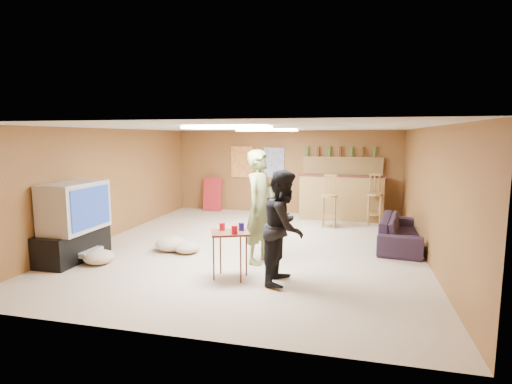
% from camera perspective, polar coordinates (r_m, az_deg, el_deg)
% --- Properties ---
extents(ground, '(7.00, 7.00, 0.00)m').
position_cam_1_polar(ground, '(7.55, -0.36, -7.74)').
color(ground, tan).
rests_on(ground, ground).
extents(ceiling, '(6.00, 7.00, 0.02)m').
position_cam_1_polar(ceiling, '(7.27, -0.38, 9.19)').
color(ceiling, silver).
rests_on(ceiling, ground).
extents(wall_back, '(6.00, 0.02, 2.20)m').
position_cam_1_polar(wall_back, '(10.74, 4.20, 2.89)').
color(wall_back, brown).
rests_on(wall_back, ground).
extents(wall_front, '(6.00, 0.02, 2.20)m').
position_cam_1_polar(wall_front, '(4.08, -12.53, -5.59)').
color(wall_front, brown).
rests_on(wall_front, ground).
extents(wall_left, '(0.02, 7.00, 2.20)m').
position_cam_1_polar(wall_left, '(8.57, -20.23, 1.14)').
color(wall_left, brown).
rests_on(wall_left, ground).
extents(wall_right, '(0.02, 7.00, 2.20)m').
position_cam_1_polar(wall_right, '(7.22, 23.41, -0.21)').
color(wall_right, brown).
rests_on(wall_right, ground).
extents(tv_stand, '(0.55, 1.30, 0.50)m').
position_cam_1_polar(tv_stand, '(7.36, -24.63, -6.88)').
color(tv_stand, black).
rests_on(tv_stand, ground).
extents(dvd_box, '(0.35, 0.50, 0.08)m').
position_cam_1_polar(dvd_box, '(7.25, -23.21, -7.82)').
color(dvd_box, '#B2B2B7').
rests_on(dvd_box, tv_stand).
extents(tv_body, '(0.60, 1.10, 0.80)m').
position_cam_1_polar(tv_body, '(7.19, -24.49, -1.91)').
color(tv_body, '#B2B2B7').
rests_on(tv_body, tv_stand).
extents(tv_screen, '(0.02, 0.95, 0.65)m').
position_cam_1_polar(tv_screen, '(7.00, -22.50, -2.05)').
color(tv_screen, navy).
rests_on(tv_screen, tv_body).
extents(bar_counter, '(2.00, 0.60, 1.10)m').
position_cam_1_polar(bar_counter, '(10.11, 12.05, -0.72)').
color(bar_counter, olive).
rests_on(bar_counter, ground).
extents(bar_lip, '(2.10, 0.12, 0.05)m').
position_cam_1_polar(bar_lip, '(9.80, 12.10, 2.25)').
color(bar_lip, '#431D15').
rests_on(bar_lip, bar_counter).
extents(bar_shelf, '(2.00, 0.18, 0.05)m').
position_cam_1_polar(bar_shelf, '(10.47, 12.28, 4.80)').
color(bar_shelf, olive).
rests_on(bar_shelf, bar_backing).
extents(bar_backing, '(2.00, 0.14, 0.60)m').
position_cam_1_polar(bar_backing, '(10.51, 12.24, 3.17)').
color(bar_backing, olive).
rests_on(bar_backing, bar_counter).
extents(poster_left, '(0.60, 0.03, 0.85)m').
position_cam_1_polar(poster_left, '(10.94, -2.05, 4.31)').
color(poster_left, '#BF3F26').
rests_on(poster_left, wall_back).
extents(poster_right, '(0.55, 0.03, 0.80)m').
position_cam_1_polar(poster_right, '(10.73, 2.59, 4.24)').
color(poster_right, '#334C99').
rests_on(poster_right, wall_back).
extents(folding_chair_stack, '(0.50, 0.26, 0.91)m').
position_cam_1_polar(folding_chair_stack, '(11.13, -6.22, -0.33)').
color(folding_chair_stack, '#B32127').
rests_on(folding_chair_stack, ground).
extents(ceiling_panel_front, '(1.20, 0.60, 0.04)m').
position_cam_1_polar(ceiling_panel_front, '(5.83, -4.03, 9.19)').
color(ceiling_panel_front, white).
rests_on(ceiling_panel_front, ceiling).
extents(ceiling_panel_back, '(1.20, 0.60, 0.04)m').
position_cam_1_polar(ceiling_panel_back, '(8.44, 1.64, 8.81)').
color(ceiling_panel_back, white).
rests_on(ceiling_panel_back, ceiling).
extents(person_olive, '(0.61, 0.77, 1.84)m').
position_cam_1_polar(person_olive, '(6.43, 0.61, -2.12)').
color(person_olive, '#646C3E').
rests_on(person_olive, ground).
extents(person_black, '(0.66, 0.81, 1.59)m').
position_cam_1_polar(person_black, '(5.59, 4.01, -4.97)').
color(person_black, black).
rests_on(person_black, ground).
extents(sofa, '(1.01, 1.98, 0.55)m').
position_cam_1_polar(sofa, '(7.97, 20.15, -5.34)').
color(sofa, black).
rests_on(sofa, ground).
extents(tray_table, '(0.65, 0.59, 0.69)m').
position_cam_1_polar(tray_table, '(5.84, -3.70, -8.97)').
color(tray_table, '#431D15').
rests_on(tray_table, ground).
extents(cup_red_near, '(0.10, 0.10, 0.11)m').
position_cam_1_polar(cup_red_near, '(5.83, -4.85, -4.94)').
color(cup_red_near, red).
rests_on(cup_red_near, tray_table).
extents(cup_red_far, '(0.10, 0.10, 0.12)m').
position_cam_1_polar(cup_red_far, '(5.61, -3.10, -5.38)').
color(cup_red_far, red).
rests_on(cup_red_far, tray_table).
extents(cup_blue, '(0.11, 0.11, 0.12)m').
position_cam_1_polar(cup_blue, '(5.81, -2.10, -4.93)').
color(cup_blue, '#151C96').
rests_on(cup_blue, tray_table).
extents(bar_stool_left, '(0.46, 0.46, 1.27)m').
position_cam_1_polar(bar_stool_left, '(9.13, 10.44, -1.04)').
color(bar_stool_left, olive).
rests_on(bar_stool_left, ground).
extents(bar_stool_right, '(0.47, 0.47, 1.23)m').
position_cam_1_polar(bar_stool_right, '(9.60, 16.56, -0.92)').
color(bar_stool_right, olive).
rests_on(bar_stool_right, ground).
extents(cushion_near_tv, '(0.60, 0.60, 0.25)m').
position_cam_1_polar(cushion_near_tv, '(7.41, -12.05, -7.23)').
color(cushion_near_tv, tan).
rests_on(cushion_near_tv, ground).
extents(cushion_mid, '(0.48, 0.48, 0.21)m').
position_cam_1_polar(cushion_mid, '(7.21, -9.84, -7.77)').
color(cushion_mid, tan).
rests_on(cushion_mid, ground).
extents(cushion_far, '(0.56, 0.56, 0.22)m').
position_cam_1_polar(cushion_far, '(7.00, -21.52, -8.64)').
color(cushion_far, tan).
rests_on(cushion_far, ground).
extents(bottle_row, '(1.76, 0.08, 0.26)m').
position_cam_1_polar(bottle_row, '(10.44, 11.97, 5.65)').
color(bottle_row, '#3F7233').
rests_on(bottle_row, bar_shelf).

